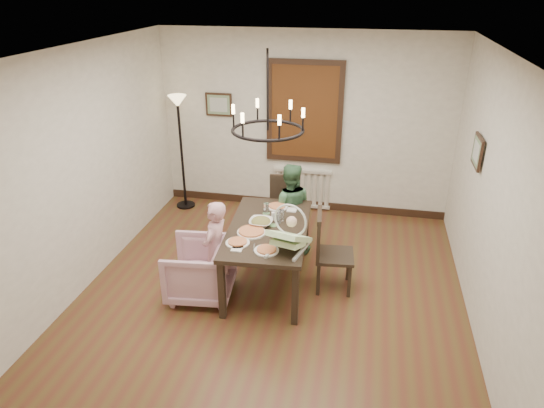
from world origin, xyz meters
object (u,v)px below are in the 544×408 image
(dining_table, at_px, (268,233))
(elderly_woman, at_px, (216,257))
(drinking_glass, at_px, (278,218))
(chair_far, at_px, (283,212))
(baby_bouncer, at_px, (289,235))
(chair_right, at_px, (335,251))
(armchair, at_px, (200,270))
(floor_lamp, at_px, (182,154))
(seated_man, at_px, (289,216))

(dining_table, bearing_deg, elderly_woman, -151.74)
(dining_table, relative_size, drinking_glass, 13.23)
(chair_far, height_order, elderly_woman, elderly_woman)
(elderly_woman, bearing_deg, baby_bouncer, 90.87)
(chair_right, xyz_separation_m, drinking_glass, (-0.71, 0.08, 0.33))
(elderly_woman, distance_m, drinking_glass, 0.86)
(baby_bouncer, bearing_deg, armchair, -168.09)
(dining_table, xyz_separation_m, drinking_glass, (0.09, 0.12, 0.15))
(dining_table, xyz_separation_m, chair_far, (-0.01, 1.01, -0.20))
(drinking_glass, bearing_deg, chair_far, 96.63)
(baby_bouncer, distance_m, drinking_glass, 0.64)
(chair_far, distance_m, chair_right, 1.26)
(floor_lamp, bearing_deg, elderly_woman, -60.63)
(chair_far, distance_m, elderly_woman, 1.46)
(chair_right, relative_size, seated_man, 0.96)
(elderly_woman, height_order, baby_bouncer, baby_bouncer)
(drinking_glass, xyz_separation_m, floor_lamp, (-1.90, 1.77, 0.07))
(chair_right, relative_size, baby_bouncer, 1.84)
(armchair, xyz_separation_m, elderly_woman, (0.18, 0.08, 0.15))
(chair_far, xyz_separation_m, floor_lamp, (-1.80, 0.88, 0.42))
(dining_table, distance_m, drinking_glass, 0.22)
(chair_far, relative_size, drinking_glass, 7.53)
(chair_right, height_order, baby_bouncer, baby_bouncer)
(baby_bouncer, bearing_deg, dining_table, 139.77)
(chair_right, bearing_deg, floor_lamp, 49.05)
(seated_man, xyz_separation_m, floor_lamp, (-1.92, 1.07, 0.37))
(chair_right, xyz_separation_m, baby_bouncer, (-0.47, -0.51, 0.44))
(dining_table, relative_size, armchair, 2.24)
(dining_table, bearing_deg, drinking_glass, 49.11)
(armchair, xyz_separation_m, baby_bouncer, (1.06, -0.04, 0.60))
(chair_right, bearing_deg, chair_far, 34.30)
(dining_table, distance_m, elderly_woman, 0.67)
(elderly_woman, relative_size, drinking_glass, 7.71)
(armchair, relative_size, seated_man, 0.72)
(elderly_woman, xyz_separation_m, floor_lamp, (-1.26, 2.24, 0.41))
(armchair, xyz_separation_m, seated_man, (0.85, 1.25, 0.18))
(elderly_woman, height_order, drinking_glass, elderly_woman)
(chair_far, height_order, armchair, chair_far)
(armchair, bearing_deg, drinking_glass, 117.20)
(dining_table, height_order, baby_bouncer, baby_bouncer)
(dining_table, xyz_separation_m, armchair, (-0.73, -0.42, -0.34))
(baby_bouncer, height_order, floor_lamp, floor_lamp)
(elderly_woman, bearing_deg, floor_lamp, -142.19)
(chair_far, relative_size, armchair, 1.28)
(dining_table, bearing_deg, floor_lamp, 129.78)
(armchair, relative_size, baby_bouncer, 1.38)
(chair_right, height_order, floor_lamp, floor_lamp)
(elderly_woman, bearing_deg, chair_right, 114.74)
(chair_far, distance_m, floor_lamp, 2.05)
(armchair, distance_m, drinking_glass, 1.10)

